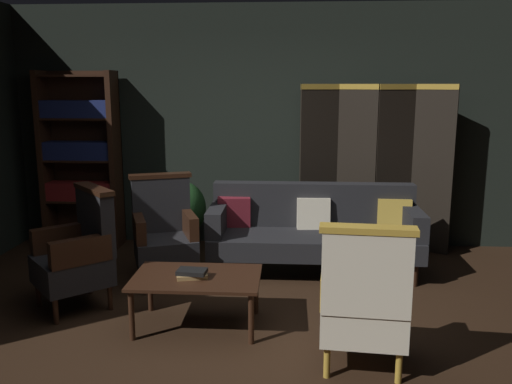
{
  "coord_description": "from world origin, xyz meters",
  "views": [
    {
      "loc": [
        0.3,
        -3.91,
        1.9
      ],
      "look_at": [
        0.0,
        0.8,
        0.95
      ],
      "focal_mm": 37.74,
      "sensor_mm": 36.0,
      "label": 1
    }
  ],
  "objects_px": {
    "folding_screen": "(375,166)",
    "armchair_wing_left": "(79,252)",
    "bookshelf": "(81,156)",
    "armchair_wing_right": "(164,232)",
    "coffee_table": "(197,282)",
    "book_tan_leather": "(192,276)",
    "armchair_gilt_accent": "(364,300)",
    "book_black_cloth": "(192,272)",
    "potted_plant": "(183,212)",
    "velvet_couch": "(313,227)"
  },
  "relations": [
    {
      "from": "folding_screen",
      "to": "armchair_wing_left",
      "type": "distance_m",
      "value": 3.34
    },
    {
      "from": "bookshelf",
      "to": "armchair_wing_right",
      "type": "distance_m",
      "value": 1.79
    },
    {
      "from": "coffee_table",
      "to": "folding_screen",
      "type": "bearing_deg",
      "value": 51.77
    },
    {
      "from": "folding_screen",
      "to": "book_tan_leather",
      "type": "height_order",
      "value": "folding_screen"
    },
    {
      "from": "armchair_gilt_accent",
      "to": "book_black_cloth",
      "type": "relative_size",
      "value": 4.65
    },
    {
      "from": "coffee_table",
      "to": "book_black_cloth",
      "type": "distance_m",
      "value": 0.11
    },
    {
      "from": "potted_plant",
      "to": "armchair_wing_left",
      "type": "bearing_deg",
      "value": -110.61
    },
    {
      "from": "armchair_wing_right",
      "to": "bookshelf",
      "type": "bearing_deg",
      "value": 137.23
    },
    {
      "from": "bookshelf",
      "to": "velvet_couch",
      "type": "relative_size",
      "value": 0.97
    },
    {
      "from": "velvet_couch",
      "to": "book_black_cloth",
      "type": "xyz_separation_m",
      "value": [
        -1.0,
        -1.43,
        0.01
      ]
    },
    {
      "from": "armchair_wing_right",
      "to": "book_tan_leather",
      "type": "bearing_deg",
      "value": -65.82
    },
    {
      "from": "book_tan_leather",
      "to": "folding_screen",
      "type": "bearing_deg",
      "value": 51.75
    },
    {
      "from": "book_black_cloth",
      "to": "armchair_wing_right",
      "type": "bearing_deg",
      "value": 114.18
    },
    {
      "from": "coffee_table",
      "to": "book_black_cloth",
      "type": "height_order",
      "value": "book_black_cloth"
    },
    {
      "from": "bookshelf",
      "to": "armchair_wing_right",
      "type": "relative_size",
      "value": 1.97
    },
    {
      "from": "armchair_wing_left",
      "to": "potted_plant",
      "type": "distance_m",
      "value": 1.67
    },
    {
      "from": "armchair_wing_left",
      "to": "book_black_cloth",
      "type": "xyz_separation_m",
      "value": [
        1.05,
        -0.36,
        -0.02
      ]
    },
    {
      "from": "armchair_wing_right",
      "to": "book_black_cloth",
      "type": "relative_size",
      "value": 4.65
    },
    {
      "from": "potted_plant",
      "to": "folding_screen",
      "type": "bearing_deg",
      "value": 6.51
    },
    {
      "from": "armchair_wing_left",
      "to": "velvet_couch",
      "type": "bearing_deg",
      "value": 27.57
    },
    {
      "from": "velvet_couch",
      "to": "armchair_gilt_accent",
      "type": "distance_m",
      "value": 1.97
    },
    {
      "from": "bookshelf",
      "to": "book_tan_leather",
      "type": "distance_m",
      "value": 2.83
    },
    {
      "from": "folding_screen",
      "to": "book_black_cloth",
      "type": "distance_m",
      "value": 2.81
    },
    {
      "from": "bookshelf",
      "to": "armchair_wing_left",
      "type": "distance_m",
      "value": 2.01
    },
    {
      "from": "armchair_gilt_accent",
      "to": "book_black_cloth",
      "type": "bearing_deg",
      "value": 157.18
    },
    {
      "from": "book_black_cloth",
      "to": "armchair_wing_left",
      "type": "bearing_deg",
      "value": 160.87
    },
    {
      "from": "book_tan_leather",
      "to": "armchair_gilt_accent",
      "type": "bearing_deg",
      "value": -22.82
    },
    {
      "from": "folding_screen",
      "to": "armchair_wing_right",
      "type": "height_order",
      "value": "folding_screen"
    },
    {
      "from": "potted_plant",
      "to": "armchair_gilt_accent",
      "type": "bearing_deg",
      "value": -55.08
    },
    {
      "from": "velvet_couch",
      "to": "armchair_gilt_accent",
      "type": "height_order",
      "value": "armchair_gilt_accent"
    },
    {
      "from": "book_tan_leather",
      "to": "armchair_wing_right",
      "type": "bearing_deg",
      "value": 114.18
    },
    {
      "from": "potted_plant",
      "to": "book_black_cloth",
      "type": "distance_m",
      "value": 1.98
    },
    {
      "from": "folding_screen",
      "to": "velvet_couch",
      "type": "relative_size",
      "value": 0.9
    },
    {
      "from": "bookshelf",
      "to": "coffee_table",
      "type": "distance_m",
      "value": 2.83
    },
    {
      "from": "folding_screen",
      "to": "armchair_wing_right",
      "type": "distance_m",
      "value": 2.51
    },
    {
      "from": "folding_screen",
      "to": "armchair_wing_right",
      "type": "relative_size",
      "value": 1.83
    },
    {
      "from": "velvet_couch",
      "to": "potted_plant",
      "type": "distance_m",
      "value": 1.54
    },
    {
      "from": "book_black_cloth",
      "to": "armchair_gilt_accent",
      "type": "bearing_deg",
      "value": -22.82
    },
    {
      "from": "book_tan_leather",
      "to": "armchair_wing_left",
      "type": "bearing_deg",
      "value": 160.87
    },
    {
      "from": "velvet_couch",
      "to": "book_black_cloth",
      "type": "relative_size",
      "value": 9.49
    },
    {
      "from": "bookshelf",
      "to": "velvet_couch",
      "type": "distance_m",
      "value": 2.87
    },
    {
      "from": "coffee_table",
      "to": "potted_plant",
      "type": "bearing_deg",
      "value": 104.47
    },
    {
      "from": "coffee_table",
      "to": "armchair_wing_left",
      "type": "height_order",
      "value": "armchair_wing_left"
    },
    {
      "from": "armchair_gilt_accent",
      "to": "potted_plant",
      "type": "relative_size",
      "value": 1.26
    },
    {
      "from": "armchair_wing_left",
      "to": "armchair_wing_right",
      "type": "relative_size",
      "value": 1.0
    },
    {
      "from": "folding_screen",
      "to": "book_tan_leather",
      "type": "distance_m",
      "value": 2.82
    },
    {
      "from": "armchair_wing_left",
      "to": "book_black_cloth",
      "type": "distance_m",
      "value": 1.11
    },
    {
      "from": "armchair_wing_right",
      "to": "coffee_table",
      "type": "bearing_deg",
      "value": -63.68
    },
    {
      "from": "folding_screen",
      "to": "book_black_cloth",
      "type": "relative_size",
      "value": 8.5
    },
    {
      "from": "velvet_couch",
      "to": "armchair_wing_left",
      "type": "xyz_separation_m",
      "value": [
        -2.05,
        -1.07,
        0.04
      ]
    }
  ]
}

